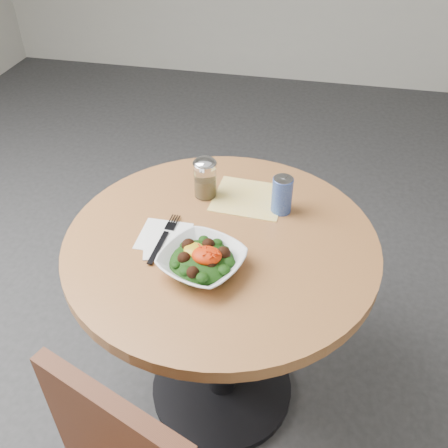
{
  "coord_description": "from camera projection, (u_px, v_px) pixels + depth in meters",
  "views": [
    {
      "loc": [
        0.24,
        -1.06,
        1.67
      ],
      "look_at": [
        0.01,
        -0.01,
        0.81
      ],
      "focal_mm": 40.0,
      "sensor_mm": 36.0,
      "label": 1
    }
  ],
  "objects": [
    {
      "name": "ground",
      "position": [
        222.0,
        388.0,
        1.89
      ],
      "size": [
        6.0,
        6.0,
        0.0
      ],
      "primitive_type": "plane",
      "color": "#2C2D2F",
      "rests_on": "ground"
    },
    {
      "name": "table",
      "position": [
        221.0,
        286.0,
        1.55
      ],
      "size": [
        0.9,
        0.9,
        0.75
      ],
      "color": "black",
      "rests_on": "ground"
    },
    {
      "name": "cloth_napkin",
      "position": [
        248.0,
        198.0,
        1.57
      ],
      "size": [
        0.23,
        0.21,
        0.0
      ],
      "primitive_type": "cube",
      "rotation": [
        0.0,
        0.0,
        -0.05
      ],
      "color": "#EBB30C",
      "rests_on": "table"
    },
    {
      "name": "paper_napkins",
      "position": [
        166.0,
        239.0,
        1.42
      ],
      "size": [
        0.18,
        0.18,
        0.0
      ],
      "color": "white",
      "rests_on": "table"
    },
    {
      "name": "salad_bowl",
      "position": [
        202.0,
        261.0,
        1.31
      ],
      "size": [
        0.28,
        0.28,
        0.08
      ],
      "color": "silver",
      "rests_on": "table"
    },
    {
      "name": "fork",
      "position": [
        164.0,
        237.0,
        1.42
      ],
      "size": [
        0.03,
        0.22,
        0.0
      ],
      "color": "black",
      "rests_on": "table"
    },
    {
      "name": "spice_shaker",
      "position": [
        205.0,
        178.0,
        1.55
      ],
      "size": [
        0.07,
        0.07,
        0.13
      ],
      "color": "silver",
      "rests_on": "table"
    },
    {
      "name": "beverage_can",
      "position": [
        282.0,
        195.0,
        1.49
      ],
      "size": [
        0.06,
        0.06,
        0.12
      ],
      "color": "#0D2A98",
      "rests_on": "table"
    }
  ]
}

